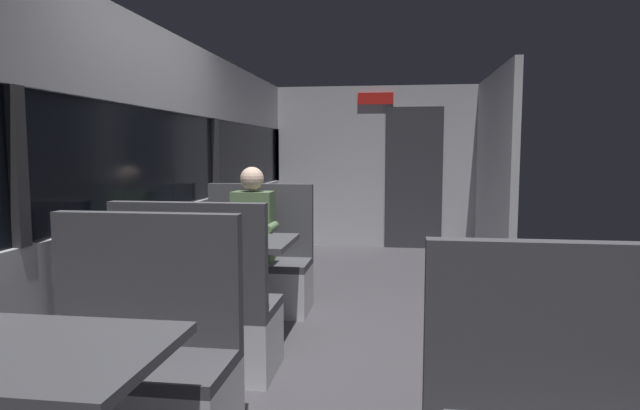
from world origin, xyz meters
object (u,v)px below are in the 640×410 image
object	(u,v)px
bench_near_window_facing_entry	(134,380)
bench_mid_window_facing_end	(200,322)
dining_table_mid_window	(232,252)
dining_table_near_window	(33,377)
bench_mid_window_facing_entry	(256,273)
seated_passenger	(254,251)

from	to	relation	value
bench_near_window_facing_entry	bench_mid_window_facing_end	size ratio (longest dim) A/B	1.00
bench_near_window_facing_entry	dining_table_mid_window	world-z (taller)	bench_near_window_facing_entry
dining_table_mid_window	dining_table_near_window	bearing A→B (deg)	-90.00
bench_near_window_facing_entry	bench_mid_window_facing_end	bearing A→B (deg)	90.00
dining_table_mid_window	bench_mid_window_facing_end	size ratio (longest dim) A/B	0.82
dining_table_near_window	dining_table_mid_window	bearing A→B (deg)	90.00
dining_table_mid_window	bench_mid_window_facing_end	bearing A→B (deg)	-90.00
dining_table_near_window	bench_mid_window_facing_entry	world-z (taller)	bench_mid_window_facing_entry
bench_mid_window_facing_end	bench_mid_window_facing_entry	xyz separation A→B (m)	(0.00, 1.40, 0.00)
bench_near_window_facing_entry	dining_table_near_window	bearing A→B (deg)	-90.00
seated_passenger	dining_table_near_window	bearing A→B (deg)	-90.00
dining_table_near_window	dining_table_mid_window	xyz separation A→B (m)	(0.00, 2.27, 0.00)
dining_table_near_window	bench_mid_window_facing_entry	size ratio (longest dim) A/B	0.82
dining_table_mid_window	bench_mid_window_facing_end	xyz separation A→B (m)	(0.00, -0.70, -0.31)
dining_table_mid_window	seated_passenger	world-z (taller)	seated_passenger
bench_mid_window_facing_end	seated_passenger	world-z (taller)	seated_passenger
bench_mid_window_facing_entry	seated_passenger	world-z (taller)	seated_passenger
bench_near_window_facing_entry	dining_table_mid_window	distance (m)	1.60
dining_table_mid_window	seated_passenger	bearing A→B (deg)	90.00
seated_passenger	dining_table_mid_window	bearing A→B (deg)	-90.00
bench_mid_window_facing_end	dining_table_mid_window	bearing A→B (deg)	90.00
dining_table_near_window	bench_near_window_facing_entry	size ratio (longest dim) A/B	0.82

